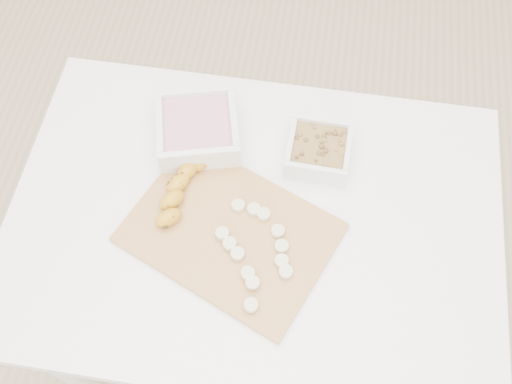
# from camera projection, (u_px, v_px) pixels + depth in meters

# --- Properties ---
(ground) EXTENTS (3.50, 3.50, 0.00)m
(ground) POSITION_uv_depth(u_px,v_px,m) (255.00, 318.00, 1.82)
(ground) COLOR #C6AD89
(ground) RESTS_ON ground
(table) EXTENTS (1.00, 0.70, 0.75)m
(table) POSITION_uv_depth(u_px,v_px,m) (254.00, 237.00, 1.24)
(table) COLOR white
(table) RESTS_ON ground
(bowl_yogurt) EXTENTS (0.20, 0.20, 0.08)m
(bowl_yogurt) POSITION_uv_depth(u_px,v_px,m) (198.00, 130.00, 1.21)
(bowl_yogurt) COLOR white
(bowl_yogurt) RESTS_ON table
(bowl_granola) EXTENTS (0.13, 0.13, 0.06)m
(bowl_granola) POSITION_uv_depth(u_px,v_px,m) (318.00, 151.00, 1.19)
(bowl_granola) COLOR white
(bowl_granola) RESTS_ON table
(cutting_board) EXTENTS (0.47, 0.41, 0.01)m
(cutting_board) POSITION_uv_depth(u_px,v_px,m) (230.00, 233.00, 1.13)
(cutting_board) COLOR #BB7E46
(cutting_board) RESTS_ON table
(banana) EXTENTS (0.13, 0.19, 0.03)m
(banana) POSITION_uv_depth(u_px,v_px,m) (182.00, 188.00, 1.15)
(banana) COLOR #BC8018
(banana) RESTS_ON cutting_board
(banana_slices) EXTENTS (0.16, 0.23, 0.02)m
(banana_slices) POSITION_uv_depth(u_px,v_px,m) (256.00, 248.00, 1.10)
(banana_slices) COLOR beige
(banana_slices) RESTS_ON cutting_board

